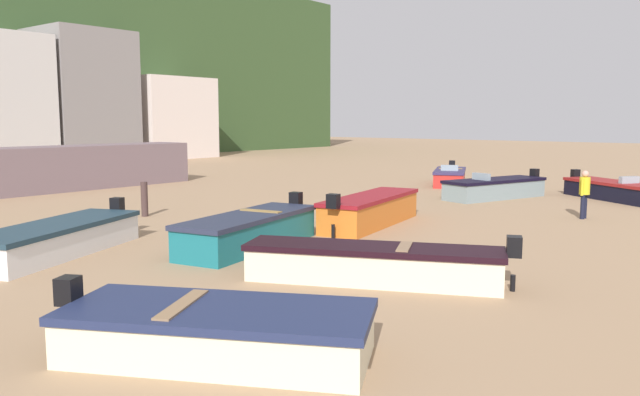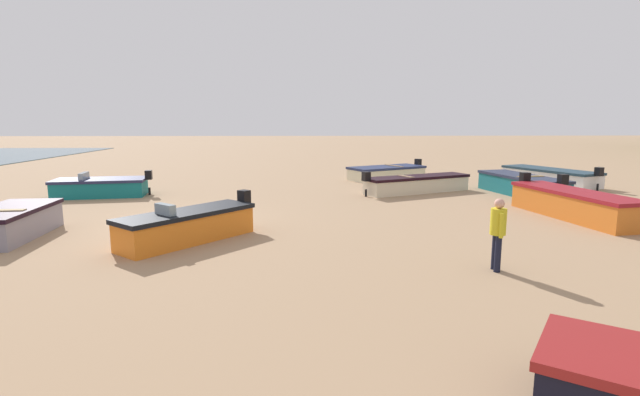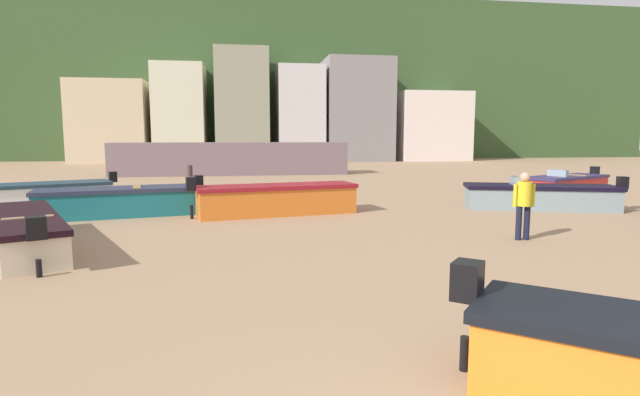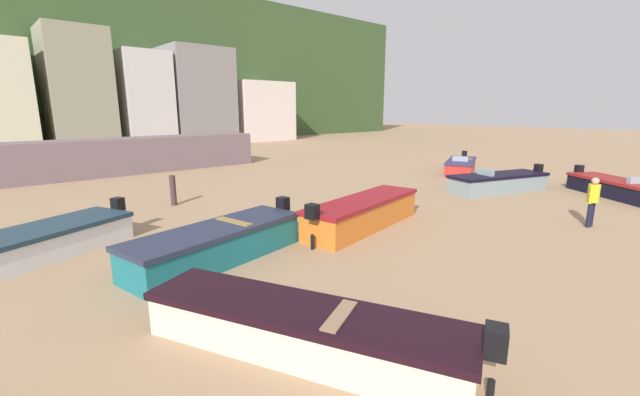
% 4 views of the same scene
% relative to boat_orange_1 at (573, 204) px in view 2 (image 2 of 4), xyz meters
% --- Properties ---
extents(ground_plane, '(160.00, 160.00, 0.00)m').
position_rel_boat_orange_1_xyz_m(ground_plane, '(0.63, -13.03, -0.48)').
color(ground_plane, '#A07F5D').
extents(boat_orange_1, '(5.36, 2.28, 1.26)m').
position_rel_boat_orange_1_xyz_m(boat_orange_1, '(0.00, 0.00, 0.00)').
color(boat_orange_1, orange).
rests_on(boat_orange_1, ground).
extents(boat_grey_2, '(3.65, 1.85, 1.17)m').
position_rel_boat_orange_1_xyz_m(boat_grey_2, '(2.25, -17.42, -0.04)').
color(boat_grey_2, gray).
rests_on(boat_grey_2, ground).
extents(boat_cream_3, '(3.29, 5.31, 1.08)m').
position_rel_boat_orange_1_xyz_m(boat_cream_3, '(-5.78, -3.99, -0.09)').
color(boat_cream_3, beige).
rests_on(boat_cream_3, ground).
extents(boat_teal_4, '(2.30, 4.15, 1.09)m').
position_rel_boat_orange_1_xyz_m(boat_teal_4, '(-5.07, -17.96, -0.08)').
color(boat_teal_4, '#126C71').
rests_on(boat_teal_4, ground).
extents(boat_teal_5, '(5.04, 2.39, 1.20)m').
position_rel_boat_orange_1_xyz_m(boat_teal_5, '(-4.88, 0.46, -0.03)').
color(boat_teal_5, '#186973').
rests_on(boat_teal_5, ground).
extents(boat_orange_6, '(3.76, 3.44, 1.18)m').
position_rel_boat_orange_1_xyz_m(boat_orange_6, '(2.79, -12.27, -0.03)').
color(boat_orange_6, orange).
rests_on(boat_orange_6, ground).
extents(boat_white_8, '(5.24, 3.46, 1.10)m').
position_rel_boat_orange_1_xyz_m(boat_white_8, '(-8.44, 3.57, -0.08)').
color(boat_white_8, white).
rests_on(boat_white_8, ground).
extents(boat_cream_10, '(3.56, 4.60, 1.05)m').
position_rel_boat_orange_1_xyz_m(boat_cream_10, '(-10.53, -4.56, -0.11)').
color(boat_cream_10, beige).
rests_on(boat_cream_10, ground).
extents(beach_walker_foreground, '(0.54, 0.36, 1.62)m').
position_rel_boat_orange_1_xyz_m(beach_walker_foreground, '(5.53, -4.84, 0.47)').
color(beach_walker_foreground, black).
rests_on(beach_walker_foreground, ground).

